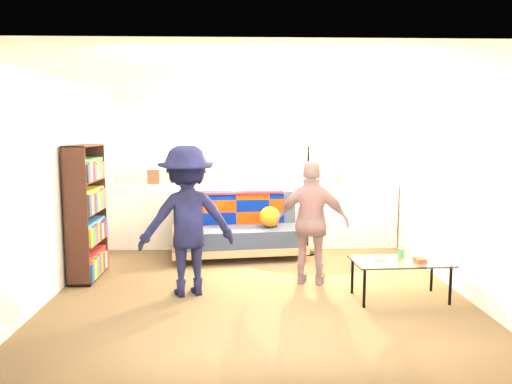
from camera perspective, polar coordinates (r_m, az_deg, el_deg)
ground at (r=6.02m, az=0.13°, el=-10.45°), size 5.00×5.00×0.00m
room_shell at (r=6.21m, az=-0.02°, el=5.78°), size 4.60×5.05×2.45m
half_wall_ledge at (r=7.65m, az=-0.37°, el=-2.77°), size 4.45×0.15×1.00m
ledge_decor at (r=7.54m, az=-2.09°, el=2.26°), size 2.97×0.02×0.45m
futon_sofa at (r=7.20m, az=-1.95°, el=-4.43°), size 1.97×1.12×0.81m
bookshelf at (r=6.45m, az=-18.82°, el=-2.66°), size 0.27×0.82×1.64m
coffee_table at (r=5.62m, az=16.22°, el=-7.79°), size 1.04×0.61×0.53m
floor_lamp at (r=7.25m, az=5.97°, el=2.03°), size 0.39×0.31×1.66m
person_left at (r=5.54m, az=-7.87°, el=-3.28°), size 1.20×0.89×1.65m
person_right at (r=5.91m, az=6.44°, el=-3.51°), size 0.92×0.54×1.46m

